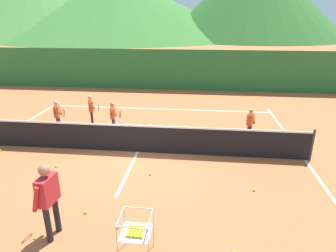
# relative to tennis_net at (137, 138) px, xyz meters

# --- Properties ---
(ground_plane) EXTENTS (120.00, 120.00, 0.00)m
(ground_plane) POSITION_rel_tennis_net_xyz_m (0.00, 0.00, -0.50)
(ground_plane) COLOR #BC6038
(line_baseline_far) EXTENTS (10.94, 0.08, 0.01)m
(line_baseline_far) POSITION_rel_tennis_net_xyz_m (0.00, 4.97, -0.50)
(line_baseline_far) COLOR white
(line_baseline_far) RESTS_ON ground
(line_sideline_east) EXTENTS (0.08, 11.16, 0.01)m
(line_sideline_east) POSITION_rel_tennis_net_xyz_m (5.47, 0.00, -0.50)
(line_sideline_east) COLOR white
(line_sideline_east) RESTS_ON ground
(line_service_center) EXTENTS (0.08, 5.44, 0.01)m
(line_service_center) POSITION_rel_tennis_net_xyz_m (0.00, 0.00, -0.50)
(line_service_center) COLOR white
(line_service_center) RESTS_ON ground
(tennis_net) EXTENTS (11.28, 0.08, 1.05)m
(tennis_net) POSITION_rel_tennis_net_xyz_m (0.00, 0.00, 0.00)
(tennis_net) COLOR #333338
(tennis_net) RESTS_ON ground
(instructor) EXTENTS (0.43, 0.78, 1.66)m
(instructor) POSITION_rel_tennis_net_xyz_m (-0.90, -4.16, 0.50)
(instructor) COLOR black
(instructor) RESTS_ON ground
(student_0) EXTENTS (0.52, 0.56, 1.27)m
(student_0) POSITION_rel_tennis_net_xyz_m (-3.49, 1.52, 0.27)
(student_0) COLOR navy
(student_0) RESTS_ON ground
(student_1) EXTENTS (0.57, 0.55, 1.32)m
(student_1) POSITION_rel_tennis_net_xyz_m (-2.39, 2.28, 0.29)
(student_1) COLOR black
(student_1) RESTS_ON ground
(student_2) EXTENTS (0.47, 0.56, 1.22)m
(student_2) POSITION_rel_tennis_net_xyz_m (-1.29, 1.69, 0.24)
(student_2) COLOR navy
(student_2) RESTS_ON ground
(student_3) EXTENTS (0.38, 0.47, 1.19)m
(student_3) POSITION_rel_tennis_net_xyz_m (3.91, 1.53, 0.21)
(student_3) COLOR black
(student_3) RESTS_ON ground
(ball_cart) EXTENTS (0.58, 0.58, 0.90)m
(ball_cart) POSITION_rel_tennis_net_xyz_m (0.94, -4.52, 0.08)
(ball_cart) COLOR #B7B7BC
(ball_cart) RESTS_ON ground
(tennis_ball_0) EXTENTS (0.07, 0.07, 0.07)m
(tennis_ball_0) POSITION_rel_tennis_net_xyz_m (-4.67, -0.49, -0.47)
(tennis_ball_0) COLOR yellow
(tennis_ball_0) RESTS_ON ground
(tennis_ball_3) EXTENTS (0.07, 0.07, 0.07)m
(tennis_ball_3) POSITION_rel_tennis_net_xyz_m (0.36, -3.81, -0.47)
(tennis_ball_3) COLOR yellow
(tennis_ball_3) RESTS_ON ground
(tennis_ball_5) EXTENTS (0.07, 0.07, 0.07)m
(tennis_ball_5) POSITION_rel_tennis_net_xyz_m (3.54, -2.01, -0.47)
(tennis_ball_5) COLOR yellow
(tennis_ball_5) RESTS_ON ground
(tennis_ball_6) EXTENTS (0.07, 0.07, 0.07)m
(tennis_ball_6) POSITION_rel_tennis_net_xyz_m (-1.79, -3.11, -0.47)
(tennis_ball_6) COLOR yellow
(tennis_ball_6) RESTS_ON ground
(tennis_ball_7) EXTENTS (0.07, 0.07, 0.07)m
(tennis_ball_7) POSITION_rel_tennis_net_xyz_m (2.80, -4.26, -0.47)
(tennis_ball_7) COLOR yellow
(tennis_ball_7) RESTS_ON ground
(tennis_ball_8) EXTENTS (0.07, 0.07, 0.07)m
(tennis_ball_8) POSITION_rel_tennis_net_xyz_m (0.68, -1.49, -0.47)
(tennis_ball_8) COLOR yellow
(tennis_ball_8) RESTS_ON ground
(tennis_ball_9) EXTENTS (0.07, 0.07, 0.07)m
(tennis_ball_9) POSITION_rel_tennis_net_xyz_m (-2.26, -1.31, -0.47)
(tennis_ball_9) COLOR yellow
(tennis_ball_9) RESTS_ON ground
(tennis_ball_10) EXTENTS (0.07, 0.07, 0.07)m
(tennis_ball_10) POSITION_rel_tennis_net_xyz_m (-0.52, -3.39, -0.47)
(tennis_ball_10) COLOR yellow
(tennis_ball_10) RESTS_ON ground
(windscreen_fence) EXTENTS (24.06, 0.08, 2.48)m
(windscreen_fence) POSITION_rel_tennis_net_xyz_m (0.00, 9.17, 0.74)
(windscreen_fence) COLOR #286B33
(windscreen_fence) RESTS_ON ground
(hill_0) EXTENTS (59.03, 59.03, 12.99)m
(hill_0) POSITION_rel_tennis_net_xyz_m (-16.56, 62.43, 6.00)
(hill_0) COLOR #38702D
(hill_0) RESTS_ON ground
(hill_2) EXTENTS (53.07, 53.07, 15.93)m
(hill_2) POSITION_rel_tennis_net_xyz_m (-37.17, 61.62, 7.47)
(hill_2) COLOR #427A38
(hill_2) RESTS_ON ground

